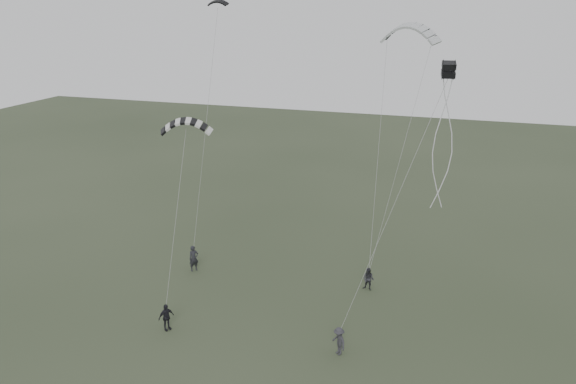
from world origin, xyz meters
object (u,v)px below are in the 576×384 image
(flyer_left, at_px, (194,258))
(flyer_far, at_px, (339,341))
(flyer_center, at_px, (166,317))
(kite_pale_large, at_px, (410,25))
(kite_striped, at_px, (186,121))
(kite_box, at_px, (449,70))
(flyer_right, at_px, (368,279))
(kite_dark_small, at_px, (218,1))

(flyer_left, distance_m, flyer_far, 14.12)
(flyer_center, height_order, kite_pale_large, kite_pale_large)
(flyer_center, relative_size, kite_striped, 0.55)
(flyer_left, xyz_separation_m, kite_box, (16.74, -2.12, 14.32))
(flyer_left, height_order, kite_pale_large, kite_pale_large)
(flyer_right, relative_size, kite_pale_large, 0.36)
(flyer_left, height_order, kite_dark_small, kite_dark_small)
(flyer_far, bearing_deg, kite_dark_small, 179.17)
(kite_striped, bearing_deg, flyer_far, -37.93)
(flyer_right, xyz_separation_m, flyer_far, (-0.27, -7.85, 0.03))
(flyer_left, distance_m, kite_box, 22.13)
(flyer_left, distance_m, kite_pale_large, 22.58)
(flyer_far, xyz_separation_m, kite_dark_small, (-11.86, 11.62, 17.87))
(flyer_center, relative_size, kite_box, 2.28)
(flyer_far, bearing_deg, flyer_right, 131.59)
(flyer_center, bearing_deg, kite_pale_large, -3.96)
(flyer_center, distance_m, kite_pale_large, 25.39)
(flyer_far, relative_size, kite_striped, 0.54)
(flyer_center, relative_size, kite_pale_large, 0.39)
(flyer_left, relative_size, flyer_far, 1.17)
(flyer_left, xyz_separation_m, kite_dark_small, (0.50, 4.78, 17.73))
(kite_pale_large, bearing_deg, kite_striped, -114.03)
(flyer_left, height_order, kite_striped, kite_striped)
(flyer_far, height_order, kite_striped, kite_striped)
(flyer_far, xyz_separation_m, kite_box, (4.39, 4.72, 14.45))
(flyer_right, distance_m, kite_pale_large, 17.82)
(flyer_left, height_order, kite_box, kite_box)
(flyer_left, height_order, flyer_far, flyer_left)
(flyer_center, xyz_separation_m, kite_box, (14.74, 5.46, 14.44))
(flyer_far, distance_m, kite_striped, 15.69)
(kite_dark_small, height_order, kite_striped, kite_dark_small)
(flyer_left, distance_m, flyer_center, 7.83)
(flyer_center, height_order, kite_box, kite_box)
(flyer_far, relative_size, kite_box, 2.23)
(kite_dark_small, bearing_deg, kite_pale_large, 18.15)
(kite_dark_small, distance_m, kite_pale_large, 13.55)
(flyer_left, xyz_separation_m, flyer_right, (12.63, 1.01, -0.17))
(flyer_right, height_order, kite_dark_small, kite_dark_small)
(flyer_center, xyz_separation_m, kite_striped, (-0.24, 4.30, 11.00))
(flyer_left, distance_m, kite_dark_small, 18.37)
(kite_dark_small, bearing_deg, kite_striped, -77.49)
(kite_striped, bearing_deg, kite_box, -14.90)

